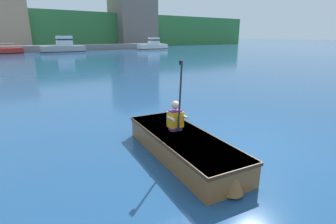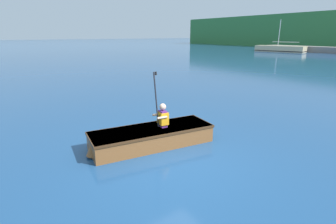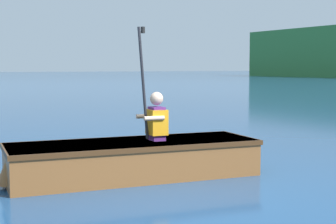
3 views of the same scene
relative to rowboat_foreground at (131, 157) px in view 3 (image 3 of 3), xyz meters
The scene contains 3 objects.
ground_plane 1.19m from the rowboat_foreground, ahead, with size 300.00×300.00×0.00m, color navy.
rowboat_foreground is the anchor object (origin of this frame).
person_paddler 0.59m from the rowboat_foreground, 81.79° to the left, with size 0.39×0.38×1.43m.
Camera 3 is at (4.59, -2.73, 1.39)m, focal length 55.00 mm.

